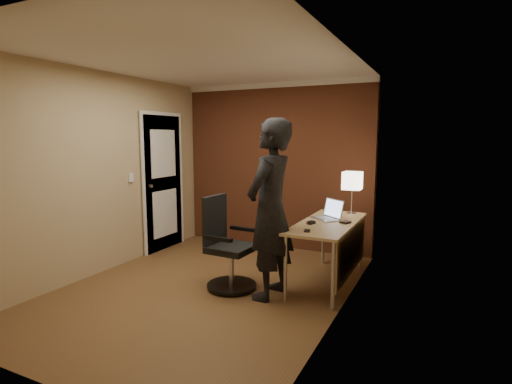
% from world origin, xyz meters
% --- Properties ---
extents(room, '(4.00, 4.00, 4.00)m').
position_xyz_m(room, '(-0.27, 1.54, 1.37)').
color(room, brown).
rests_on(room, ground).
extents(desk, '(0.60, 1.50, 0.73)m').
position_xyz_m(desk, '(1.25, 0.73, 0.60)').
color(desk, tan).
rests_on(desk, ground).
extents(desk_lamp, '(0.22, 0.22, 0.54)m').
position_xyz_m(desk_lamp, '(1.31, 1.32, 1.15)').
color(desk_lamp, silver).
rests_on(desk_lamp, desk).
extents(laptop, '(0.42, 0.41, 0.23)m').
position_xyz_m(laptop, '(1.14, 0.91, 0.79)').
color(laptop, silver).
rests_on(laptop, desk).
extents(mouse, '(0.08, 0.11, 0.03)m').
position_xyz_m(mouse, '(1.03, 0.55, 0.75)').
color(mouse, black).
rests_on(mouse, desk).
extents(phone, '(0.09, 0.13, 0.01)m').
position_xyz_m(phone, '(1.11, 0.20, 0.73)').
color(phone, black).
rests_on(phone, desk).
extents(wallet, '(0.13, 0.14, 0.02)m').
position_xyz_m(wallet, '(1.37, 0.76, 0.74)').
color(wallet, black).
rests_on(wallet, desk).
extents(office_chair, '(0.56, 0.58, 1.02)m').
position_xyz_m(office_chair, '(0.19, 0.11, 0.45)').
color(office_chair, black).
rests_on(office_chair, ground).
extents(person, '(0.49, 0.71, 1.89)m').
position_xyz_m(person, '(0.73, 0.10, 0.95)').
color(person, black).
rests_on(person, ground).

